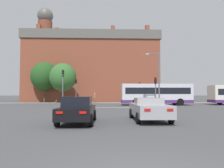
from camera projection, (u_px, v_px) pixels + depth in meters
stop_line_strip at (111, 108)px, 26.21m from camera, size 8.44×0.30×0.01m
far_pavement at (108, 103)px, 40.01m from camera, size 69.37×2.50×0.01m
brick_civic_building at (92, 68)px, 50.74m from camera, size 29.04×13.44×21.65m
car_saloon_left at (78, 110)px, 12.36m from camera, size 1.98×4.36×1.50m
car_roadster_right at (149, 109)px, 13.50m from camera, size 2.05×4.74×1.41m
bus_crossing_lead at (156, 94)px, 31.79m from camera, size 10.10×2.70×3.08m
traffic_light_near_left at (63, 82)px, 26.66m from camera, size 0.26×0.31×4.59m
traffic_light_far_left at (76, 87)px, 39.64m from camera, size 0.26×0.31×4.31m
traffic_light_far_right at (140, 89)px, 39.98m from camera, size 0.26×0.31×3.81m
traffic_light_near_right at (156, 87)px, 27.18m from camera, size 0.26×0.31×3.72m
street_lamp_junction at (157, 74)px, 26.64m from camera, size 1.76×0.36×6.73m
pedestrian_waiting at (129, 98)px, 40.61m from camera, size 0.42×0.45×1.63m
pedestrian_walking_east at (95, 97)px, 39.13m from camera, size 0.26×0.41×1.83m
pedestrian_walking_west at (137, 97)px, 40.88m from camera, size 0.42×0.45×1.77m
tree_by_building at (45, 76)px, 42.76m from camera, size 5.35×5.35×7.89m
tree_kerbside at (63, 77)px, 39.75m from camera, size 4.85×4.85×7.23m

